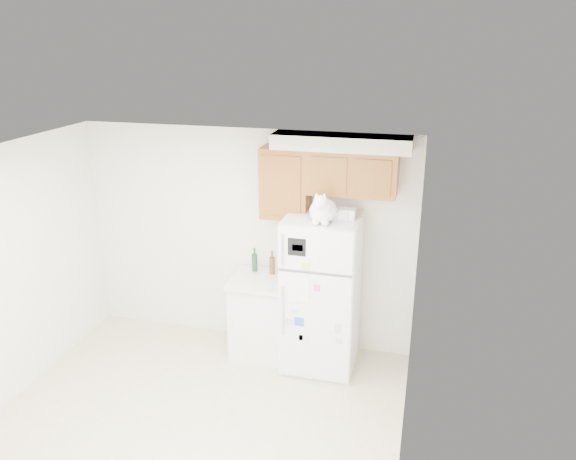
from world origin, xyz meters
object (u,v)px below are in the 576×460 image
(bottle_green, at_px, (255,260))
(bottle_amber, at_px, (272,262))
(refrigerator, at_px, (321,293))
(base_counter, at_px, (262,315))
(cat, at_px, (323,210))
(storage_box_back, at_px, (346,214))
(storage_box_front, at_px, (339,215))

(bottle_green, bearing_deg, bottle_amber, -6.27)
(bottle_amber, bearing_deg, refrigerator, -19.20)
(refrigerator, height_order, base_counter, refrigerator)
(base_counter, bearing_deg, bottle_green, 127.17)
(cat, bearing_deg, storage_box_back, 41.52)
(storage_box_back, distance_m, bottle_green, 1.27)
(cat, relative_size, storage_box_front, 3.23)
(cat, xyz_separation_m, bottle_green, (-0.84, 0.39, -0.77))
(base_counter, distance_m, cat, 1.56)
(cat, bearing_deg, bottle_amber, 149.59)
(storage_box_front, bearing_deg, bottle_amber, 146.50)
(bottle_amber, bearing_deg, base_counter, -123.76)
(bottle_amber, bearing_deg, cat, -30.41)
(base_counter, xyz_separation_m, storage_box_back, (0.92, -0.05, 1.29))
(refrigerator, bearing_deg, bottle_amber, 160.80)
(bottle_green, relative_size, bottle_amber, 1.03)
(storage_box_front, bearing_deg, refrigerator, 153.14)
(cat, xyz_separation_m, bottle_amber, (-0.63, 0.37, -0.77))
(bottle_green, bearing_deg, cat, -25.04)
(base_counter, height_order, storage_box_back, storage_box_back)
(refrigerator, relative_size, storage_box_back, 9.44)
(cat, distance_m, bottle_amber, 1.06)
(base_counter, height_order, bottle_amber, bottle_amber)
(refrigerator, bearing_deg, storage_box_back, 4.75)
(refrigerator, relative_size, base_counter, 1.85)
(base_counter, bearing_deg, storage_box_front, -7.01)
(storage_box_back, bearing_deg, bottle_amber, 165.22)
(cat, xyz_separation_m, storage_box_back, (0.20, 0.18, -0.08))
(storage_box_front, relative_size, bottle_green, 0.54)
(refrigerator, xyz_separation_m, storage_box_back, (0.23, 0.02, 0.90))
(base_counter, distance_m, bottle_amber, 0.62)
(bottle_amber, bearing_deg, storage_box_front, -17.45)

